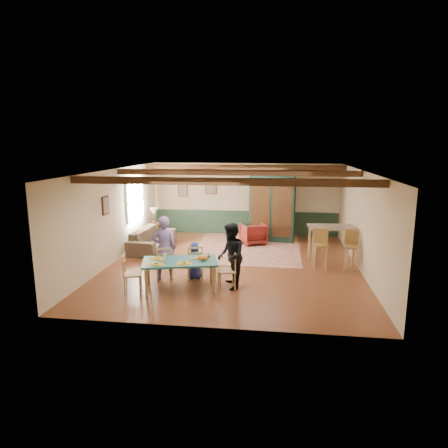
# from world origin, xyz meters

# --- Properties ---
(floor) EXTENTS (8.00, 8.00, 0.00)m
(floor) POSITION_xyz_m (0.00, 0.00, 0.00)
(floor) COLOR #5B2C19
(floor) RESTS_ON ground
(wall_back) EXTENTS (7.00, 0.02, 2.70)m
(wall_back) POSITION_xyz_m (0.00, 4.00, 1.35)
(wall_back) COLOR beige
(wall_back) RESTS_ON floor
(wall_left) EXTENTS (0.02, 8.00, 2.70)m
(wall_left) POSITION_xyz_m (-3.50, 0.00, 1.35)
(wall_left) COLOR beige
(wall_left) RESTS_ON floor
(wall_right) EXTENTS (0.02, 8.00, 2.70)m
(wall_right) POSITION_xyz_m (3.50, 0.00, 1.35)
(wall_right) COLOR beige
(wall_right) RESTS_ON floor
(ceiling) EXTENTS (7.00, 8.00, 0.02)m
(ceiling) POSITION_xyz_m (0.00, 0.00, 2.70)
(ceiling) COLOR white
(ceiling) RESTS_ON wall_back
(wainscot_back) EXTENTS (6.95, 0.03, 0.90)m
(wainscot_back) POSITION_xyz_m (0.00, 3.98, 0.45)
(wainscot_back) COLOR #1C3425
(wainscot_back) RESTS_ON floor
(ceiling_beam_front) EXTENTS (6.95, 0.16, 0.16)m
(ceiling_beam_front) POSITION_xyz_m (0.00, -2.30, 2.61)
(ceiling_beam_front) COLOR #331D0E
(ceiling_beam_front) RESTS_ON ceiling
(ceiling_beam_mid) EXTENTS (6.95, 0.16, 0.16)m
(ceiling_beam_mid) POSITION_xyz_m (0.00, 0.40, 2.61)
(ceiling_beam_mid) COLOR #331D0E
(ceiling_beam_mid) RESTS_ON ceiling
(ceiling_beam_back) EXTENTS (6.95, 0.16, 0.16)m
(ceiling_beam_back) POSITION_xyz_m (0.00, 3.00, 2.61)
(ceiling_beam_back) COLOR #331D0E
(ceiling_beam_back) RESTS_ON ceiling
(window_left) EXTENTS (0.06, 1.60, 1.30)m
(window_left) POSITION_xyz_m (-3.47, 1.70, 1.55)
(window_left) COLOR white
(window_left) RESTS_ON wall_left
(picture_left_wall) EXTENTS (0.04, 0.42, 0.52)m
(picture_left_wall) POSITION_xyz_m (-3.47, -0.60, 1.75)
(picture_left_wall) COLOR tan
(picture_left_wall) RESTS_ON wall_left
(picture_back_a) EXTENTS (0.45, 0.04, 0.55)m
(picture_back_a) POSITION_xyz_m (-1.30, 3.97, 1.80)
(picture_back_a) COLOR tan
(picture_back_a) RESTS_ON wall_back
(picture_back_b) EXTENTS (0.38, 0.04, 0.48)m
(picture_back_b) POSITION_xyz_m (-2.40, 3.97, 1.65)
(picture_back_b) COLOR tan
(picture_back_b) RESTS_ON wall_back
(dining_table) EXTENTS (1.92, 1.37, 0.72)m
(dining_table) POSITION_xyz_m (-1.02, -2.14, 0.36)
(dining_table) COLOR #1D5C5C
(dining_table) RESTS_ON floor
(dining_chair_far_left) EXTENTS (0.50, 0.51, 0.91)m
(dining_chair_far_left) POSITION_xyz_m (-1.57, -1.56, 0.46)
(dining_chair_far_left) COLOR tan
(dining_chair_far_left) RESTS_ON floor
(dining_chair_far_right) EXTENTS (0.50, 0.51, 0.91)m
(dining_chair_far_right) POSITION_xyz_m (-0.83, -1.37, 0.46)
(dining_chair_far_right) COLOR tan
(dining_chair_far_right) RESTS_ON floor
(dining_chair_end_left) EXTENTS (0.51, 0.50, 0.91)m
(dining_chair_end_left) POSITION_xyz_m (-2.10, -2.41, 0.46)
(dining_chair_end_left) COLOR tan
(dining_chair_end_left) RESTS_ON floor
(dining_chair_end_right) EXTENTS (0.51, 0.50, 0.91)m
(dining_chair_end_right) POSITION_xyz_m (0.05, -1.86, 0.46)
(dining_chair_end_right) COLOR tan
(dining_chair_end_right) RESTS_ON floor
(person_man) EXTENTS (0.69, 0.54, 1.66)m
(person_man) POSITION_xyz_m (-1.59, -1.49, 0.83)
(person_man) COLOR #735FA3
(person_man) RESTS_ON floor
(person_woman) EXTENTS (0.78, 0.90, 1.59)m
(person_woman) POSITION_xyz_m (0.14, -1.83, 0.79)
(person_woman) COLOR black
(person_woman) RESTS_ON floor
(person_child) EXTENTS (0.54, 0.42, 0.97)m
(person_child) POSITION_xyz_m (-0.84, -1.29, 0.48)
(person_child) COLOR navy
(person_child) RESTS_ON floor
(cat) EXTENTS (0.37, 0.22, 0.17)m
(cat) POSITION_xyz_m (-0.49, -2.10, 0.81)
(cat) COLOR orange
(cat) RESTS_ON dining_table
(place_setting_near_left) EXTENTS (0.45, 0.38, 0.11)m
(place_setting_near_left) POSITION_xyz_m (-1.48, -2.50, 0.78)
(place_setting_near_left) COLOR gold
(place_setting_near_left) RESTS_ON dining_table
(place_setting_near_center) EXTENTS (0.45, 0.38, 0.11)m
(place_setting_near_center) POSITION_xyz_m (-0.87, -2.35, 0.78)
(place_setting_near_center) COLOR gold
(place_setting_near_center) RESTS_ON dining_table
(place_setting_far_left) EXTENTS (0.45, 0.38, 0.11)m
(place_setting_far_left) POSITION_xyz_m (-1.60, -2.04, 0.78)
(place_setting_far_left) COLOR gold
(place_setting_far_left) RESTS_ON dining_table
(place_setting_far_right) EXTENTS (0.45, 0.38, 0.11)m
(place_setting_far_right) POSITION_xyz_m (-0.57, -1.77, 0.78)
(place_setting_far_right) COLOR gold
(place_setting_far_right) RESTS_ON dining_table
(area_rug) EXTENTS (3.51, 4.15, 0.01)m
(area_rug) POSITION_xyz_m (0.25, 1.94, 0.01)
(area_rug) COLOR #C4AD8E
(area_rug) RESTS_ON floor
(armoire) EXTENTS (1.80, 0.90, 2.44)m
(armoire) POSITION_xyz_m (1.04, 3.11, 1.22)
(armoire) COLOR #143226
(armoire) RESTS_ON floor
(armchair) EXTENTS (1.04, 1.05, 0.72)m
(armchair) POSITION_xyz_m (0.42, 2.50, 0.36)
(armchair) COLOR #4D0F0F
(armchair) RESTS_ON floor
(sofa) EXTENTS (1.06, 2.39, 0.68)m
(sofa) POSITION_xyz_m (-2.82, 1.41, 0.34)
(sofa) COLOR #413628
(sofa) RESTS_ON floor
(end_table) EXTENTS (0.55, 0.55, 0.61)m
(end_table) POSITION_xyz_m (-3.14, 2.62, 0.31)
(end_table) COLOR #331D0E
(end_table) RESTS_ON floor
(table_lamp) EXTENTS (0.34, 0.34, 0.56)m
(table_lamp) POSITION_xyz_m (-3.14, 2.62, 0.89)
(table_lamp) COLOR beige
(table_lamp) RESTS_ON end_table
(counter_table) EXTENTS (1.39, 0.91, 1.09)m
(counter_table) POSITION_xyz_m (2.79, 0.60, 0.55)
(counter_table) COLOR #9E927B
(counter_table) RESTS_ON floor
(bar_stool_left) EXTENTS (0.42, 0.46, 1.14)m
(bar_stool_left) POSITION_xyz_m (2.42, -0.12, 0.57)
(bar_stool_left) COLOR #A57F40
(bar_stool_left) RESTS_ON floor
(bar_stool_right) EXTENTS (0.40, 0.44, 1.11)m
(bar_stool_right) POSITION_xyz_m (3.25, -0.14, 0.56)
(bar_stool_right) COLOR #A57F40
(bar_stool_right) RESTS_ON floor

